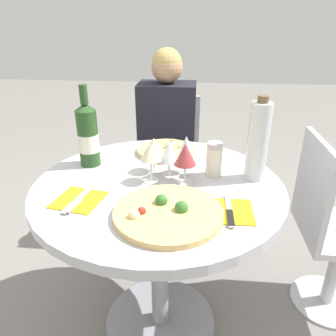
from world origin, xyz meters
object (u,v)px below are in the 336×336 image
(pizza_large, at_px, (168,213))
(wine_bottle, at_px, (88,135))
(tall_carafe, at_px, (258,141))
(chair_behind_diner, at_px, (168,167))
(dining_table, at_px, (159,218))
(seated_diner, at_px, (166,162))
(chair_empty_side, at_px, (330,232))

(pizza_large, bearing_deg, wine_bottle, 134.92)
(pizza_large, height_order, tall_carafe, tall_carafe)
(chair_behind_diner, height_order, tall_carafe, tall_carafe)
(wine_bottle, relative_size, tall_carafe, 1.04)
(dining_table, bearing_deg, seated_diner, 93.37)
(dining_table, distance_m, pizza_large, 0.28)
(seated_diner, height_order, wine_bottle, seated_diner)
(dining_table, bearing_deg, chair_empty_side, 14.77)
(seated_diner, bearing_deg, tall_carafe, 123.02)
(chair_empty_side, bearing_deg, wine_bottle, -86.86)
(seated_diner, xyz_separation_m, pizza_large, (0.10, -0.90, 0.24))
(tall_carafe, bearing_deg, wine_bottle, 174.06)
(chair_empty_side, distance_m, tall_carafe, 0.62)
(chair_behind_diner, height_order, pizza_large, chair_behind_diner)
(chair_empty_side, bearing_deg, pizza_large, -59.19)
(dining_table, xyz_separation_m, chair_behind_diner, (-0.04, 0.82, -0.16))
(dining_table, height_order, wine_bottle, wine_bottle)
(chair_behind_diner, relative_size, chair_empty_side, 1.00)
(chair_empty_side, relative_size, tall_carafe, 2.69)
(wine_bottle, distance_m, tall_carafe, 0.66)
(dining_table, distance_m, seated_diner, 0.69)
(dining_table, bearing_deg, wine_bottle, 155.02)
(dining_table, distance_m, chair_empty_side, 0.79)
(wine_bottle, height_order, tall_carafe, wine_bottle)
(tall_carafe, bearing_deg, chair_empty_side, 17.82)
(seated_diner, distance_m, pizza_large, 0.94)
(chair_behind_diner, height_order, seated_diner, seated_diner)
(dining_table, height_order, pizza_large, pizza_large)
(seated_diner, bearing_deg, wine_bottle, 64.40)
(chair_behind_diner, xyz_separation_m, tall_carafe, (0.40, -0.75, 0.47))
(chair_empty_side, xyz_separation_m, tall_carafe, (-0.39, -0.13, 0.47))
(pizza_large, xyz_separation_m, wine_bottle, (-0.36, 0.36, 0.12))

